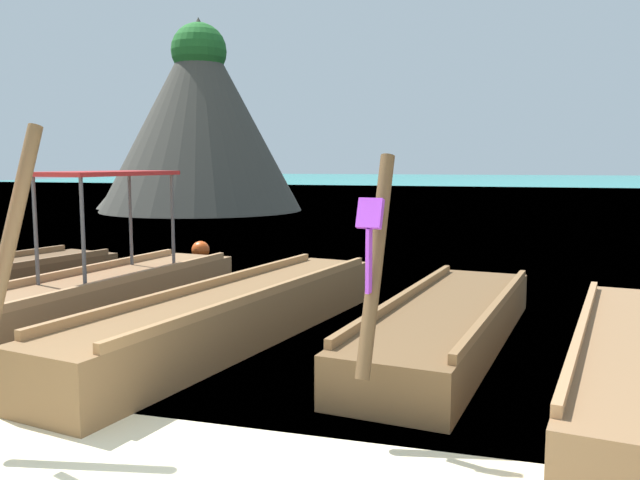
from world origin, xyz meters
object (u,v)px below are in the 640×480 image
Objects in this scene: longtail_boat_violet_ribbon at (448,325)px; karst_rock at (195,120)px; longtail_boat_red_ribbon at (235,316)px; longtail_boat_green_ribbon at (71,303)px; mooring_buoy_near at (201,250)px.

longtail_boat_violet_ribbon is 24.54m from karst_rock.
karst_rock is (-11.00, 20.59, 3.85)m from longtail_boat_red_ribbon.
mooring_buoy_near is at bearing 101.73° from longtail_boat_green_ribbon.
longtail_boat_green_ribbon is 1.02× the size of longtail_boat_red_ribbon.
karst_rock reaches higher than longtail_boat_violet_ribbon.
longtail_boat_green_ribbon is at bearing -172.67° from longtail_boat_violet_ribbon.
longtail_boat_green_ribbon is 16.07× the size of mooring_buoy_near.
mooring_buoy_near is at bearing 120.02° from longtail_boat_red_ribbon.
karst_rock is 25.25× the size of mooring_buoy_near.
mooring_buoy_near is (-3.63, 6.28, -0.12)m from longtail_boat_red_ribbon.
longtail_boat_green_ribbon is 0.64× the size of karst_rock.
longtail_boat_red_ribbon reaches higher than longtail_boat_green_ribbon.
karst_rock is (-13.56, 20.08, 3.91)m from longtail_boat_violet_ribbon.
longtail_boat_red_ribbon is at bearing -61.89° from karst_rock.
longtail_boat_green_ribbon is at bearing -67.22° from karst_rock.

